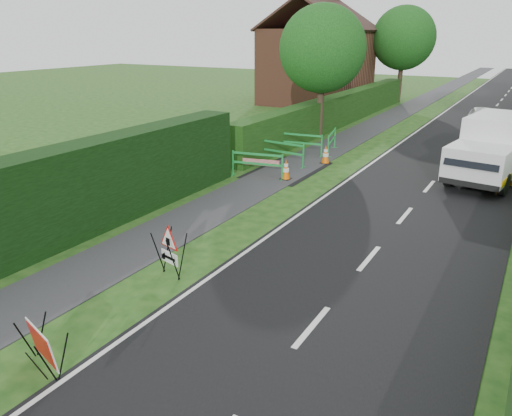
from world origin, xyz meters
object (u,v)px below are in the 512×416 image
at_px(triangle_sign, 168,247).
at_px(works_van, 493,148).
at_px(red_rect_sign, 42,346).
at_px(hatchback_car, 482,118).

distance_m(triangle_sign, works_van, 13.42).
bearing_deg(red_rect_sign, works_van, 88.87).
bearing_deg(red_rect_sign, triangle_sign, 111.80).
bearing_deg(triangle_sign, red_rect_sign, -70.15).
relative_size(red_rect_sign, works_van, 0.19).
height_order(triangle_sign, hatchback_car, hatchback_car).
bearing_deg(hatchback_car, triangle_sign, -110.23).
height_order(triangle_sign, works_van, works_van).
bearing_deg(triangle_sign, hatchback_car, 95.39).
relative_size(triangle_sign, hatchback_car, 0.29).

